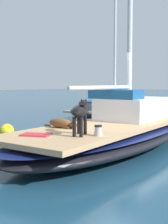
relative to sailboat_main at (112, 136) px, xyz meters
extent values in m
plane|color=navy|center=(0.00, 0.00, -0.34)|extent=(120.00, 120.00, 0.00)
ellipsoid|color=black|center=(0.00, 0.00, -0.06)|extent=(3.90, 7.56, 0.56)
ellipsoid|color=navy|center=(0.00, 0.00, 0.12)|extent=(3.92, 7.59, 0.08)
cube|color=tan|center=(0.00, 0.00, 0.27)|extent=(3.35, 6.90, 0.10)
cylinder|color=silver|center=(-0.18, 0.88, 3.46)|extent=(0.14, 0.14, 6.27)
cylinder|color=silver|center=(-0.18, -0.22, 1.22)|extent=(0.10, 2.20, 0.10)
cube|color=silver|center=(-0.24, 1.18, 0.62)|extent=(1.82, 2.44, 0.60)
cube|color=navy|center=(-0.24, 0.41, 1.04)|extent=(1.44, 0.95, 0.24)
ellipsoid|color=brown|center=(-0.29, -1.47, 0.43)|extent=(0.64, 0.38, 0.22)
ellipsoid|color=brown|center=(0.07, -1.39, 0.42)|extent=(0.22, 0.17, 0.13)
cone|color=black|center=(0.06, -1.35, 0.48)|extent=(0.05, 0.05, 0.05)
cone|color=black|center=(0.08, -1.44, 0.48)|extent=(0.05, 0.05, 0.05)
cylinder|color=brown|center=(-0.10, -1.37, 0.35)|extent=(0.19, 0.09, 0.06)
cylinder|color=brown|center=(-0.07, -1.49, 0.35)|extent=(0.19, 0.09, 0.06)
cylinder|color=brown|center=(-0.67, -1.56, 0.35)|extent=(0.18, 0.08, 0.04)
ellipsoid|color=black|center=(0.79, -1.86, 0.77)|extent=(0.47, 0.55, 0.22)
cylinder|color=black|center=(0.63, -1.75, 0.51)|extent=(0.07, 0.07, 0.38)
cylinder|color=black|center=(0.74, -1.67, 0.51)|extent=(0.07, 0.07, 0.38)
cylinder|color=black|center=(0.84, -2.05, 0.51)|extent=(0.07, 0.07, 0.38)
cylinder|color=black|center=(0.95, -1.98, 0.51)|extent=(0.07, 0.07, 0.38)
cylinder|color=black|center=(0.66, -1.67, 0.88)|extent=(0.20, 0.22, 0.19)
ellipsoid|color=black|center=(0.59, -1.57, 0.94)|extent=(0.23, 0.26, 0.13)
cone|color=black|center=(0.55, -1.59, 1.00)|extent=(0.05, 0.05, 0.06)
cone|color=black|center=(0.63, -1.54, 1.00)|extent=(0.05, 0.05, 0.06)
torus|color=black|center=(0.66, -1.67, 0.88)|extent=(0.18, 0.17, 0.10)
cylinder|color=black|center=(0.99, -2.16, 0.80)|extent=(0.16, 0.21, 0.12)
cylinder|color=#B7B7BC|center=(1.07, -1.64, 0.36)|extent=(0.16, 0.16, 0.08)
cylinder|color=#B7B7BC|center=(1.07, -1.64, 0.45)|extent=(0.13, 0.13, 0.10)
cylinder|color=black|center=(1.07, -1.64, 0.52)|extent=(0.15, 0.15, 0.03)
torus|color=beige|center=(-0.35, -1.09, 0.35)|extent=(0.32, 0.32, 0.04)
cube|color=#C6333D|center=(0.21, -2.49, 0.34)|extent=(0.67, 0.60, 0.03)
ellipsoid|color=black|center=(-5.20, 5.68, 0.13)|extent=(4.03, 7.01, 0.92)
cube|color=tan|center=(-5.20, 5.68, 0.11)|extent=(3.43, 6.24, 0.08)
cube|color=silver|center=(-5.36, 6.16, 0.41)|extent=(1.70, 2.26, 0.52)
cube|color=navy|center=(-4.84, 4.56, 0.33)|extent=(1.60, 2.23, 0.36)
cylinder|color=silver|center=(-5.41, 6.31, 3.97)|extent=(0.12, 0.12, 7.72)
sphere|color=yellow|center=(-3.27, -1.15, -0.12)|extent=(0.44, 0.44, 0.44)
camera|label=1|loc=(5.25, -5.99, 1.35)|focal=50.53mm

